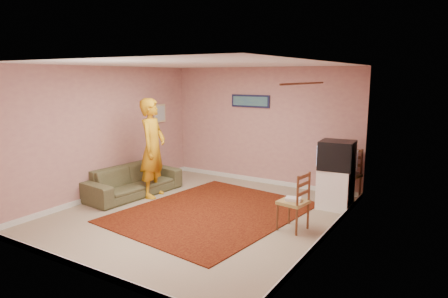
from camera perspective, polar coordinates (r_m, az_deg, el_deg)
The scene contains 26 objects.
ground at distance 7.17m, azimuth -3.61°, elevation -9.24°, with size 5.00×5.00×0.00m, color tan.
wall_back at distance 8.98m, azimuth 5.53°, elevation 3.27°, with size 4.50×0.02×2.60m, color tan.
wall_front at distance 5.05m, azimuth -20.36°, elevation -2.93°, with size 4.50×0.02×2.60m, color tan.
wall_left at distance 8.34m, azimuth -16.48°, elevation 2.34°, with size 0.02×5.00×2.60m, color tan.
wall_right at distance 5.86m, azimuth 14.54°, elevation -0.85°, with size 0.02×5.00×2.60m, color tan.
ceiling at distance 6.75m, azimuth -3.87°, elevation 12.01°, with size 4.50×5.00×0.02m, color white.
baseboard_back at distance 9.21m, azimuth 5.37°, elevation -4.47°, with size 4.50×0.02×0.10m, color silver.
baseboard_front at distance 5.47m, azimuth -19.42°, elevation -15.76°, with size 4.50×0.02×0.10m, color silver.
baseboard_left at distance 8.58m, azimuth -16.00°, elevation -5.95°, with size 0.02×5.00×0.10m, color silver.
baseboard_right at distance 6.22m, azimuth 13.92°, elevation -12.21°, with size 0.02×5.00×0.10m, color silver.
window at distance 4.99m, azimuth 11.49°, elevation -0.89°, with size 0.01×1.10×1.50m, color black.
curtain_sheer at distance 4.90m, azimuth 10.64°, elevation -3.46°, with size 0.01×0.75×2.10m, color silver.
curtain_floral at distance 5.55m, azimuth 13.10°, elevation -1.92°, with size 0.01×0.35×2.10m, color #F0E8CD.
curtain_rod at distance 4.91m, azimuth 11.37°, elevation 9.17°, with size 0.02×0.02×1.40m, color brown.
picture_back at distance 9.03m, azimuth 3.78°, elevation 6.85°, with size 0.95×0.04×0.28m.
picture_left at distance 9.42m, azimuth -9.17°, elevation 5.06°, with size 0.04×0.38×0.42m.
area_rug at distance 7.23m, azimuth -1.66°, elevation -8.98°, with size 2.66×3.33×0.02m, color black.
tv_cabinet at distance 7.64m, azimuth 15.62°, elevation -5.48°, with size 0.58×0.53×0.74m, color white.
crt_tv at distance 7.49m, azimuth 15.81°, elevation -0.85°, with size 0.65×0.59×0.52m.
chair_a at distance 8.14m, azimuth 17.19°, elevation -2.76°, with size 0.54×0.53×0.55m.
dvd_player at distance 8.15m, azimuth 17.17°, elevation -3.24°, with size 0.37×0.26×0.06m, color #BBBAC0.
blue_throw at distance 8.10m, azimuth 17.27°, elevation -1.39°, with size 0.37×0.05×0.39m, color #81AAD4.
chair_b at distance 6.39m, azimuth 9.89°, elevation -6.47°, with size 0.46×0.48×0.51m.
game_console at distance 6.41m, azimuth 9.87°, elevation -7.05°, with size 0.24×0.17×0.05m, color white.
sofa at distance 8.38m, azimuth -12.78°, elevation -4.44°, with size 2.05×0.80×0.60m, color #4F4F30.
person at distance 8.08m, azimuth -10.14°, elevation 0.13°, with size 0.72×0.47×1.98m, color orange.
Camera 1 is at (3.91, -5.50, 2.41)m, focal length 32.00 mm.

